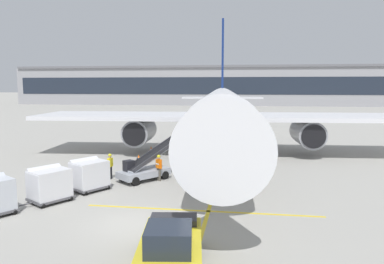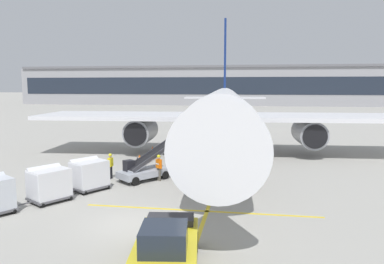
% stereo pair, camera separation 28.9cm
% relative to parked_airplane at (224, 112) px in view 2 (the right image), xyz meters
% --- Properties ---
extents(ground_plane, '(600.00, 600.00, 0.00)m').
position_rel_parked_airplane_xyz_m(ground_plane, '(-3.01, -18.20, -3.90)').
color(ground_plane, '#9E9B93').
extents(parked_airplane, '(34.31, 44.21, 15.01)m').
position_rel_parked_airplane_xyz_m(parked_airplane, '(0.00, 0.00, 0.00)').
color(parked_airplane, white).
rests_on(parked_airplane, ground).
extents(belt_loader, '(4.30, 4.93, 3.00)m').
position_rel_parked_airplane_xyz_m(belt_loader, '(-4.34, -10.32, -3.04)').
color(belt_loader, '#A3A8B2').
rests_on(belt_loader, ground).
extents(baggage_cart_lead, '(2.41, 2.73, 1.91)m').
position_rel_parked_airplane_xyz_m(baggage_cart_lead, '(-7.09, -13.29, -2.90)').
color(baggage_cart_lead, '#515156').
rests_on(baggage_cart_lead, ground).
extents(baggage_cart_second, '(2.41, 2.73, 1.91)m').
position_rel_parked_airplane_xyz_m(baggage_cart_second, '(-8.30, -15.70, -2.90)').
color(baggage_cart_second, '#515156').
rests_on(baggage_cart_second, ground).
extents(pushback_tug, '(2.66, 4.64, 1.83)m').
position_rel_parked_airplane_xyz_m(pushback_tug, '(-0.29, -22.06, -3.08)').
color(pushback_tug, gold).
rests_on(pushback_tug, ground).
extents(ground_crew_by_loader, '(0.47, 0.42, 1.74)m').
position_rel_parked_airplane_xyz_m(ground_crew_by_loader, '(-3.47, -10.50, -2.91)').
color(ground_crew_by_loader, '#514C42').
rests_on(ground_crew_by_loader, ground).
extents(ground_crew_by_carts, '(0.29, 0.57, 1.74)m').
position_rel_parked_airplane_xyz_m(ground_crew_by_carts, '(-6.81, -10.56, -2.91)').
color(ground_crew_by_carts, black).
rests_on(ground_crew_by_carts, ground).
extents(safety_cone_engine_keepout, '(0.61, 0.61, 0.69)m').
position_rel_parked_airplane_xyz_m(safety_cone_engine_keepout, '(-6.43, -5.25, -3.57)').
color(safety_cone_engine_keepout, black).
rests_on(safety_cone_engine_keepout, ground).
extents(safety_cone_wingtip, '(0.56, 0.56, 0.64)m').
position_rel_parked_airplane_xyz_m(safety_cone_wingtip, '(-6.57, -0.75, -3.59)').
color(safety_cone_wingtip, black).
rests_on(safety_cone_wingtip, ground).
extents(apron_guidance_line_lead_in, '(0.20, 110.00, 0.01)m').
position_rel_parked_airplane_xyz_m(apron_guidance_line_lead_in, '(0.38, -0.78, -3.90)').
color(apron_guidance_line_lead_in, yellow).
rests_on(apron_guidance_line_lead_in, ground).
extents(apron_guidance_line_stop_bar, '(12.00, 0.20, 0.01)m').
position_rel_parked_airplane_xyz_m(apron_guidance_line_stop_bar, '(0.05, -15.97, -3.90)').
color(apron_guidance_line_stop_bar, yellow).
rests_on(apron_guidance_line_stop_bar, ground).
extents(terminal_building, '(135.90, 20.18, 12.53)m').
position_rel_parked_airplane_xyz_m(terminal_building, '(-6.26, 90.60, 2.31)').
color(terminal_building, '#939399').
rests_on(terminal_building, ground).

